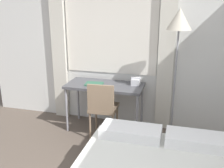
# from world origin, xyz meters

# --- Properties ---
(wall_back_with_window) EXTENTS (5.00, 0.13, 2.70)m
(wall_back_with_window) POSITION_xyz_m (-0.04, 2.73, 1.35)
(wall_back_with_window) COLOR silver
(wall_back_with_window) RESTS_ON ground_plane
(desk) EXTENTS (1.19, 0.55, 0.75)m
(desk) POSITION_xyz_m (-0.31, 2.38, 0.68)
(desk) COLOR #4C4C51
(desk) RESTS_ON ground_plane
(desk_chair) EXTENTS (0.42, 0.42, 0.87)m
(desk_chair) POSITION_xyz_m (-0.26, 2.09, 0.51)
(desk_chair) COLOR #8C7259
(desk_chair) RESTS_ON ground_plane
(standing_lamp) EXTENTS (0.33, 0.33, 1.89)m
(standing_lamp) POSITION_xyz_m (0.73, 2.31, 1.59)
(standing_lamp) COLOR #4C4C51
(standing_lamp) RESTS_ON ground_plane
(telephone) EXTENTS (0.15, 0.16, 0.12)m
(telephone) POSITION_xyz_m (0.15, 2.50, 0.80)
(telephone) COLOR silver
(telephone) RESTS_ON desk
(book) EXTENTS (0.29, 0.22, 0.02)m
(book) POSITION_xyz_m (-0.47, 2.33, 0.76)
(book) COLOR #33664C
(book) RESTS_ON desk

